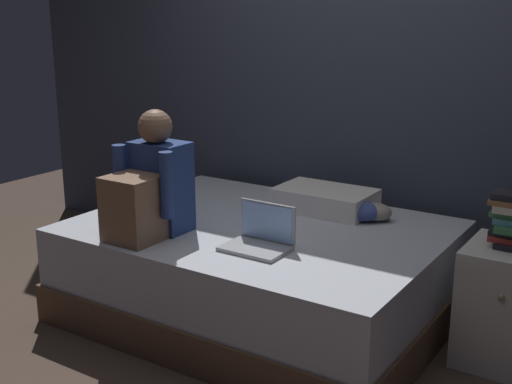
% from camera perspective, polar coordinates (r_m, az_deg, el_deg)
% --- Properties ---
extents(ground_plane, '(8.00, 8.00, 0.00)m').
position_cam_1_polar(ground_plane, '(3.55, 0.45, -12.98)').
color(ground_plane, '#47382D').
extents(wall_back, '(5.60, 0.10, 2.70)m').
position_cam_1_polar(wall_back, '(4.20, 9.53, 10.55)').
color(wall_back, '#383D4C').
rests_on(wall_back, ground_plane).
extents(bed, '(2.00, 1.50, 0.54)m').
position_cam_1_polar(bed, '(3.76, 0.36, -6.80)').
color(bed, brown).
rests_on(bed, ground_plane).
extents(nightstand, '(0.44, 0.46, 0.59)m').
position_cam_1_polar(nightstand, '(3.50, 20.95, -9.11)').
color(nightstand, beige).
rests_on(nightstand, ground_plane).
extents(person_sitting, '(0.39, 0.44, 0.66)m').
position_cam_1_polar(person_sitting, '(3.50, -9.10, 0.34)').
color(person_sitting, navy).
rests_on(person_sitting, bed).
extents(laptop, '(0.32, 0.23, 0.22)m').
position_cam_1_polar(laptop, '(3.30, 0.43, -3.95)').
color(laptop, '#9EA0A5').
rests_on(laptop, bed).
extents(pillow, '(0.56, 0.36, 0.13)m').
position_cam_1_polar(pillow, '(3.95, 5.95, -0.64)').
color(pillow, silver).
rests_on(pillow, bed).
extents(clothes_pile, '(0.25, 0.21, 0.11)m').
position_cam_1_polar(clothes_pile, '(3.79, 9.52, -1.69)').
color(clothes_pile, '#8E3D47').
rests_on(clothes_pile, bed).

